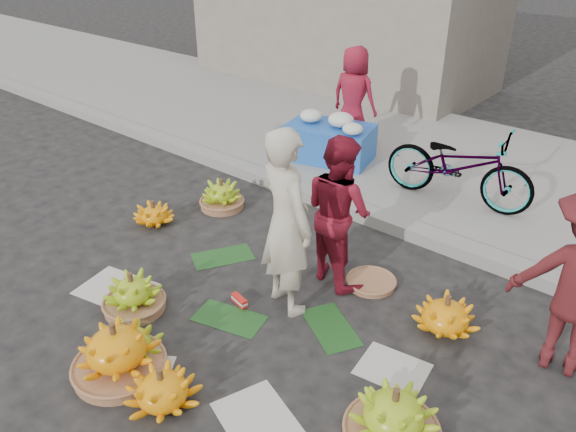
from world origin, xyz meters
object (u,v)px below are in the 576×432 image
Objects in this scene: flower_table at (330,140)px; bicycle at (459,165)px; banana_bunch_4 at (393,417)px; vendor_cream at (286,223)px; banana_bunch_0 at (133,294)px.

bicycle is at bearing -16.90° from flower_table.
vendor_cream reaches higher than banana_bunch_4.
vendor_cream reaches higher than flower_table.
banana_bunch_0 is 1.61m from vendor_cream.
vendor_cream is 3.37m from flower_table.
vendor_cream is at bearing 43.28° from banana_bunch_0.
banana_bunch_4 is at bearing 173.28° from vendor_cream.
banana_bunch_0 is at bearing 153.83° from bicycle.
bicycle is (0.37, 2.82, -0.29)m from vendor_cream.
banana_bunch_4 is 1.87m from vendor_cream.
banana_bunch_0 is 4.09m from bicycle.
bicycle is at bearing -79.93° from vendor_cream.
bicycle is (-1.21, 3.54, 0.40)m from banana_bunch_4.
flower_table reaches higher than banana_bunch_4.
flower_table is 2.01m from bicycle.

